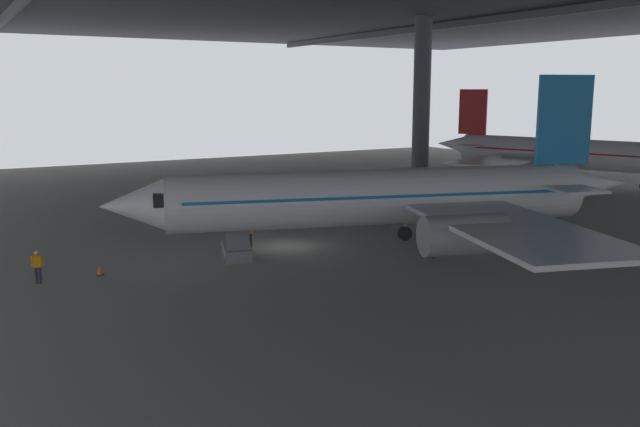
% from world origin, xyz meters
% --- Properties ---
extents(ground_plane, '(110.00, 110.00, 0.00)m').
position_xyz_m(ground_plane, '(0.00, 0.00, 0.00)').
color(ground_plane, gray).
extents(airplane_main, '(31.45, 31.78, 10.35)m').
position_xyz_m(airplane_main, '(3.50, 5.15, 3.24)').
color(airplane_main, white).
rests_on(airplane_main, ground_plane).
extents(boarding_stairs, '(4.20, 2.53, 4.43)m').
position_xyz_m(boarding_stairs, '(0.30, -3.34, 0.71)').
color(boarding_stairs, slate).
rests_on(boarding_stairs, ground_plane).
extents(crew_worker_near_nose, '(0.27, 0.54, 1.67)m').
position_xyz_m(crew_worker_near_nose, '(0.53, -14.00, 0.96)').
color(crew_worker_near_nose, '#232838').
rests_on(crew_worker_near_nose, ground_plane).
extents(crew_worker_by_stairs, '(0.55, 0.25, 1.70)m').
position_xyz_m(crew_worker_by_stairs, '(-1.33, -1.73, 0.97)').
color(crew_worker_by_stairs, '#232838').
rests_on(crew_worker_by_stairs, ground_plane).
extents(airplane_distant, '(28.54, 28.37, 9.54)m').
position_xyz_m(airplane_distant, '(-11.32, 37.46, 3.09)').
color(airplane_distant, white).
rests_on(airplane_distant, ground_plane).
extents(traffic_cone_orange, '(0.36, 0.36, 0.60)m').
position_xyz_m(traffic_cone_orange, '(0.43, -11.04, 0.29)').
color(traffic_cone_orange, black).
rests_on(traffic_cone_orange, ground_plane).
extents(baggage_tug, '(1.63, 2.38, 0.90)m').
position_xyz_m(baggage_tug, '(-0.84, 16.97, 0.53)').
color(baggage_tug, yellow).
rests_on(baggage_tug, ground_plane).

